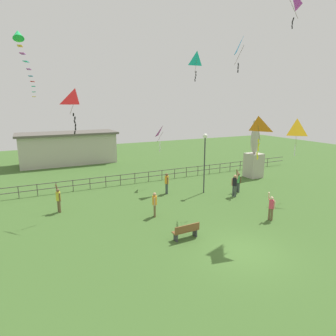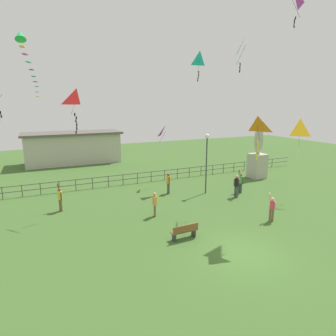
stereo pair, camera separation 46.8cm
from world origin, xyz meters
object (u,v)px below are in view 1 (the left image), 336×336
at_px(kite_0, 258,127).
at_px(statue_monument, 254,157).
at_px(streamer_kite, 20,42).
at_px(person_3, 235,184).
at_px(kite_2, 76,99).
at_px(kite_6, 290,0).
at_px(person_5, 167,182).
at_px(kite_4, 244,46).
at_px(park_bench, 186,231).
at_px(person_4, 58,199).
at_px(kite_3, 163,132).
at_px(person_1, 155,203).
at_px(lamppost, 205,151).
at_px(person_2, 238,181).
at_px(kite_5, 197,59).
at_px(person_0, 271,206).
at_px(kite_7, 296,129).

bearing_deg(kite_0, statue_monument, 46.98).
bearing_deg(kite_0, streamer_kite, 140.21).
height_order(person_3, kite_2, kite_2).
height_order(person_3, kite_6, kite_6).
bearing_deg(kite_2, kite_6, -26.75).
bearing_deg(person_5, kite_4, -43.14).
xyz_separation_m(park_bench, person_4, (-5.63, 7.10, 0.49)).
relative_size(kite_3, kite_4, 0.93).
distance_m(kite_0, kite_2, 11.08).
height_order(park_bench, person_1, person_1).
xyz_separation_m(person_5, kite_6, (4.74, -6.52, 11.94)).
xyz_separation_m(lamppost, kite_2, (-9.49, 0.34, 3.88)).
xyz_separation_m(park_bench, person_1, (-0.25, 3.59, 0.46)).
distance_m(person_3, streamer_kite, 16.98).
bearing_deg(kite_2, streamer_kite, 170.32).
relative_size(kite_4, streamer_kite, 0.41).
xyz_separation_m(statue_monument, person_2, (-4.61, -3.29, -1.04)).
relative_size(statue_monument, person_5, 3.35).
distance_m(kite_5, streamer_kite, 13.27).
xyz_separation_m(statue_monument, person_4, (-18.16, -1.48, -1.03)).
height_order(person_2, streamer_kite, streamer_kite).
relative_size(person_0, streamer_kite, 0.31).
bearing_deg(park_bench, person_2, 33.78).
bearing_deg(kite_7, kite_4, 166.76).
height_order(person_0, kite_4, kite_4).
bearing_deg(statue_monument, kite_4, -141.87).
bearing_deg(person_3, kite_3, 123.80).
relative_size(person_4, kite_2, 0.70).
height_order(kite_3, kite_6, kite_6).
relative_size(kite_5, kite_7, 0.91).
bearing_deg(statue_monument, person_2, -144.50).
height_order(park_bench, kite_4, kite_4).
bearing_deg(streamer_kite, lamppost, -3.81).
xyz_separation_m(park_bench, person_5, (2.54, 7.53, 0.50)).
bearing_deg(kite_7, kite_5, 126.64).
height_order(park_bench, person_4, person_4).
bearing_deg(person_5, kite_3, 71.01).
bearing_deg(kite_3, person_2, -44.92).
distance_m(kite_5, kite_7, 9.74).
height_order(statue_monument, kite_3, statue_monument).
xyz_separation_m(person_3, kite_6, (0.37, -3.51, 11.88)).
bearing_deg(person_5, kite_5, 25.10).
relative_size(kite_0, kite_4, 0.91).
distance_m(person_5, kite_2, 9.27).
bearing_deg(kite_3, statue_monument, -7.90).
height_order(kite_3, streamer_kite, streamer_kite).
bearing_deg(kite_6, kite_4, 105.84).
xyz_separation_m(person_4, kite_4, (12.12, -3.26, 9.89)).
xyz_separation_m(person_2, streamer_kite, (-14.84, 1.96, 9.55)).
bearing_deg(person_0, kite_0, -156.34).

